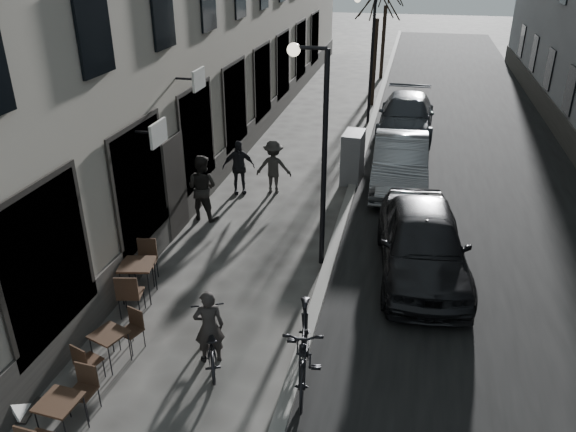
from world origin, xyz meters
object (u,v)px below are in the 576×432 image
at_px(pedestrian_near, 202,188).
at_px(pedestrian_far, 239,167).
at_px(streetlamp_near, 317,136).
at_px(car_far, 406,116).
at_px(bicycle, 210,340).
at_px(moped, 304,346).
at_px(pedestrian_mid, 274,167).
at_px(bistro_set_a, 62,415).
at_px(bistro_set_c, 138,277).
at_px(utility_cabinet, 353,157).
at_px(car_mid, 400,162).
at_px(sign_board, 17,392).
at_px(bistro_set_b, 110,345).
at_px(tree_near, 378,0).
at_px(car_near, 423,242).
at_px(streetlamp_far, 368,46).

xyz_separation_m(pedestrian_near, pedestrian_far, (0.44, 1.93, -0.09)).
distance_m(streetlamp_near, car_far, 11.11).
xyz_separation_m(bicycle, moped, (1.74, -0.10, 0.24)).
height_order(pedestrian_near, pedestrian_mid, pedestrian_near).
bearing_deg(bistro_set_a, bistro_set_c, 102.89).
bearing_deg(utility_cabinet, car_mid, 2.60).
xyz_separation_m(utility_cabinet, car_far, (1.49, 5.42, -0.06)).
relative_size(pedestrian_far, car_far, 0.32).
height_order(bistro_set_c, sign_board, bistro_set_c).
height_order(bistro_set_a, utility_cabinet, utility_cabinet).
height_order(bistro_set_b, car_far, car_far).
distance_m(tree_near, car_mid, 10.62).
height_order(pedestrian_far, car_near, pedestrian_far).
xyz_separation_m(tree_near, pedestrian_near, (-3.50, -13.32, -3.74)).
relative_size(pedestrian_near, moped, 0.80).
bearing_deg(sign_board, streetlamp_far, 67.15).
bearing_deg(sign_board, pedestrian_far, 74.14).
height_order(streetlamp_near, sign_board, streetlamp_near).
bearing_deg(streetlamp_far, bistro_set_a, -98.91).
bearing_deg(pedestrian_far, streetlamp_far, 47.94).
distance_m(car_near, moped, 4.48).
distance_m(tree_near, pedestrian_near, 14.27).
height_order(bistro_set_c, car_mid, car_mid).
height_order(streetlamp_far, car_near, streetlamp_far).
bearing_deg(car_mid, bistro_set_b, -117.50).
xyz_separation_m(streetlamp_near, bistro_set_a, (-2.83, -6.07, -2.73)).
bearing_deg(pedestrian_far, tree_near, 52.50).
distance_m(bistro_set_a, bistro_set_c, 3.82).
xyz_separation_m(bistro_set_b, bistro_set_c, (-0.46, 2.08, 0.10)).
bearing_deg(bicycle, bistro_set_c, -59.00).
bearing_deg(bistro_set_a, tree_near, 86.43).
bearing_deg(bicycle, bistro_set_b, -7.16).
height_order(bistro_set_c, pedestrian_near, pedestrian_near).
bearing_deg(pedestrian_near, moped, 132.99).
xyz_separation_m(bistro_set_c, car_mid, (5.15, 7.56, 0.26)).
relative_size(bicycle, pedestrian_near, 0.94).
bearing_deg(car_mid, utility_cabinet, 177.50).
distance_m(utility_cabinet, bicycle, 9.31).
bearing_deg(sign_board, pedestrian_near, 76.20).
bearing_deg(bistro_set_b, utility_cabinet, 90.70).
bearing_deg(car_mid, streetlamp_near, -109.94).
bearing_deg(tree_near, pedestrian_far, -105.02).
xyz_separation_m(sign_board, car_near, (6.31, 5.80, 0.41)).
relative_size(utility_cabinet, car_mid, 0.35).
bearing_deg(pedestrian_far, bistro_set_c, -116.53).
bearing_deg(utility_cabinet, sign_board, -106.84).
relative_size(streetlamp_near, streetlamp_far, 1.00).
xyz_separation_m(tree_near, bistro_set_c, (-3.48, -17.30, -4.15)).
bearing_deg(car_near, utility_cabinet, 107.05).
bearing_deg(streetlamp_far, bistro_set_c, -103.39).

